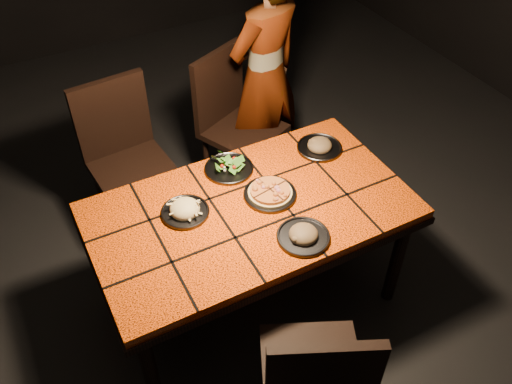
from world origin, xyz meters
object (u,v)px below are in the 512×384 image
chair_near (316,377)px  chair_far_left (124,150)px  dining_table (251,218)px  chair_far_right (232,115)px  plate_pizza (270,193)px  plate_pasta (185,210)px  diner (265,76)px

chair_near → chair_far_left: chair_far_left is taller
dining_table → chair_far_left: chair_far_left is taller
dining_table → chair_far_right: (0.37, 0.99, -0.09)m
dining_table → chair_near: bearing=-99.0°
dining_table → chair_far_left: bearing=111.7°
chair_far_left → chair_far_right: chair_far_left is taller
plate_pizza → plate_pasta: bearing=169.2°
diner → plate_pasta: diner is taller
chair_near → chair_far_right: chair_far_right is taller
chair_near → plate_pasta: 1.00m
chair_near → chair_far_left: bearing=-57.2°
chair_far_right → diner: diner is taller
chair_near → plate_pizza: chair_near is taller
diner → plate_pizza: 1.09m
chair_far_left → chair_far_right: (0.75, 0.03, -0.01)m
plate_pizza → chair_far_left: bearing=118.8°
chair_far_right → plate_pizza: bearing=-129.0°
diner → chair_near: bearing=51.2°
plate_pizza → plate_pasta: plate_pasta is taller
dining_table → plate_pasta: bearing=159.9°
chair_far_right → plate_pasta: chair_far_right is taller
chair_far_right → plate_pizza: (-0.24, -0.96, 0.19)m
chair_near → chair_far_left: size_ratio=0.95×
chair_near → plate_pasta: bearing=-54.8°
chair_far_left → diner: size_ratio=0.64×
plate_pizza → chair_far_right: bearing=75.7°
chair_far_right → plate_pasta: bearing=-152.5°
dining_table → plate_pizza: (0.13, 0.03, 0.10)m
diner → plate_pizza: (-0.50, -0.97, -0.03)m
chair_near → chair_far_left: (-0.25, 1.80, 0.03)m
dining_table → plate_pasta: plate_pasta is taller
plate_pasta → diner: bearing=43.6°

